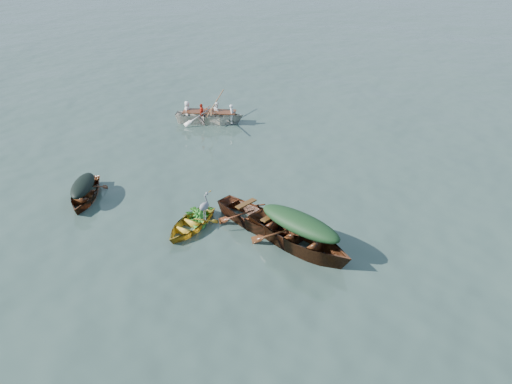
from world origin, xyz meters
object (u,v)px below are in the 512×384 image
yellow_dinghy (190,229)px  heron (204,210)px  open_wooden_boat (258,228)px  dark_covered_boat (85,199)px  green_tarp_boat (299,248)px  rowed_boat (210,123)px

yellow_dinghy → heron: (0.54, 0.11, 0.82)m
heron → open_wooden_boat: bearing=37.3°
dark_covered_boat → green_tarp_boat: bearing=-24.5°
open_wooden_boat → rowed_boat: 9.58m
dark_covered_boat → open_wooden_boat: bearing=-19.1°
rowed_boat → dark_covered_boat: bearing=158.2°
open_wooden_boat → rowed_boat: rowed_boat is taller
green_tarp_boat → heron: (-2.85, -0.87, 0.82)m
yellow_dinghy → dark_covered_boat: bearing=-178.5°
dark_covered_boat → green_tarp_boat: 7.85m
yellow_dinghy → open_wooden_boat: bearing=29.5°
dark_covered_boat → open_wooden_boat: open_wooden_boat is taller
green_tarp_boat → heron: 3.09m
rowed_boat → heron: (5.83, -7.64, 0.82)m
green_tarp_boat → rowed_boat: size_ratio=1.11×
green_tarp_boat → rowed_boat: 11.01m
yellow_dinghy → heron: bearing=5.2°
dark_covered_boat → green_tarp_boat: green_tarp_boat is taller
yellow_dinghy → open_wooden_boat: 2.17m
green_tarp_boat → heron: size_ratio=5.51×
yellow_dinghy → heron: size_ratio=3.01×
open_wooden_boat → heron: bearing=144.0°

